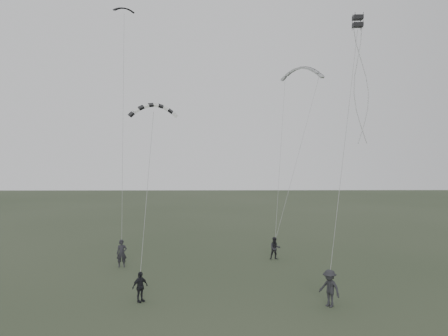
{
  "coord_description": "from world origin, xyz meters",
  "views": [
    {
      "loc": [
        0.38,
        -24.04,
        8.1
      ],
      "look_at": [
        0.71,
        5.95,
        7.05
      ],
      "focal_mm": 35.0,
      "sensor_mm": 36.0,
      "label": 1
    }
  ],
  "objects_px": {
    "flyer_left": "(122,253)",
    "kite_dark_small": "(124,8)",
    "flyer_center": "(140,287)",
    "kite_striped": "(153,105)",
    "kite_box": "(358,21)",
    "flyer_far": "(329,288)",
    "kite_pale_large": "(302,68)",
    "flyer_right": "(275,248)"
  },
  "relations": [
    {
      "from": "flyer_left",
      "to": "kite_dark_small",
      "type": "relative_size",
      "value": 1.19
    },
    {
      "from": "flyer_center",
      "to": "kite_striped",
      "type": "height_order",
      "value": "kite_striped"
    },
    {
      "from": "flyer_center",
      "to": "kite_box",
      "type": "bearing_deg",
      "value": -32.13
    },
    {
      "from": "flyer_far",
      "to": "kite_dark_small",
      "type": "relative_size",
      "value": 1.19
    },
    {
      "from": "kite_box",
      "to": "flyer_far",
      "type": "bearing_deg",
      "value": -120.37
    },
    {
      "from": "flyer_left",
      "to": "kite_striped",
      "type": "relative_size",
      "value": 0.6
    },
    {
      "from": "flyer_far",
      "to": "kite_dark_small",
      "type": "height_order",
      "value": "kite_dark_small"
    },
    {
      "from": "kite_striped",
      "to": "kite_dark_small",
      "type": "bearing_deg",
      "value": 106.07
    },
    {
      "from": "flyer_center",
      "to": "kite_pale_large",
      "type": "relative_size",
      "value": 0.43
    },
    {
      "from": "flyer_left",
      "to": "flyer_right",
      "type": "height_order",
      "value": "flyer_left"
    },
    {
      "from": "flyer_far",
      "to": "kite_pale_large",
      "type": "xyz_separation_m",
      "value": [
        1.65,
        16.89,
        14.78
      ]
    },
    {
      "from": "kite_dark_small",
      "to": "kite_striped",
      "type": "xyz_separation_m",
      "value": [
        3.2,
        -6.02,
        -8.33
      ]
    },
    {
      "from": "flyer_center",
      "to": "kite_dark_small",
      "type": "distance_m",
      "value": 22.42
    },
    {
      "from": "flyer_right",
      "to": "flyer_center",
      "type": "relative_size",
      "value": 1.03
    },
    {
      "from": "flyer_right",
      "to": "flyer_center",
      "type": "bearing_deg",
      "value": -135.64
    },
    {
      "from": "kite_dark_small",
      "to": "kite_box",
      "type": "distance_m",
      "value": 18.57
    },
    {
      "from": "flyer_left",
      "to": "flyer_center",
      "type": "xyz_separation_m",
      "value": [
        2.61,
        -7.26,
        -0.15
      ]
    },
    {
      "from": "flyer_left",
      "to": "kite_pale_large",
      "type": "height_order",
      "value": "kite_pale_large"
    },
    {
      "from": "kite_dark_small",
      "to": "kite_striped",
      "type": "distance_m",
      "value": 10.76
    },
    {
      "from": "kite_dark_small",
      "to": "kite_box",
      "type": "height_order",
      "value": "kite_dark_small"
    },
    {
      "from": "flyer_far",
      "to": "kite_box",
      "type": "height_order",
      "value": "kite_box"
    },
    {
      "from": "flyer_left",
      "to": "kite_pale_large",
      "type": "bearing_deg",
      "value": 21.23
    },
    {
      "from": "kite_pale_large",
      "to": "kite_striped",
      "type": "height_order",
      "value": "kite_pale_large"
    },
    {
      "from": "kite_pale_large",
      "to": "kite_striped",
      "type": "relative_size",
      "value": 1.2
    },
    {
      "from": "flyer_right",
      "to": "kite_pale_large",
      "type": "bearing_deg",
      "value": 61.09
    },
    {
      "from": "kite_striped",
      "to": "kite_box",
      "type": "height_order",
      "value": "kite_box"
    },
    {
      "from": "kite_striped",
      "to": "flyer_far",
      "type": "bearing_deg",
      "value": -44.83
    },
    {
      "from": "kite_dark_small",
      "to": "flyer_right",
      "type": "bearing_deg",
      "value": -39.07
    },
    {
      "from": "kite_dark_small",
      "to": "kite_striped",
      "type": "relative_size",
      "value": 0.51
    },
    {
      "from": "flyer_left",
      "to": "flyer_far",
      "type": "distance_m",
      "value": 15.06
    },
    {
      "from": "flyer_far",
      "to": "kite_box",
      "type": "xyz_separation_m",
      "value": [
        2.52,
        3.73,
        15.01
      ]
    },
    {
      "from": "flyer_right",
      "to": "kite_pale_large",
      "type": "relative_size",
      "value": 0.44
    },
    {
      "from": "kite_pale_large",
      "to": "kite_striped",
      "type": "distance_m",
      "value": 16.31
    },
    {
      "from": "flyer_left",
      "to": "flyer_right",
      "type": "bearing_deg",
      "value": 0.4
    },
    {
      "from": "flyer_center",
      "to": "flyer_far",
      "type": "xyz_separation_m",
      "value": [
        10.1,
        -0.82,
        0.15
      ]
    },
    {
      "from": "flyer_center",
      "to": "kite_dark_small",
      "type": "relative_size",
      "value": 1.01
    },
    {
      "from": "flyer_right",
      "to": "flyer_far",
      "type": "distance_m",
      "value": 10.3
    },
    {
      "from": "flyer_far",
      "to": "kite_pale_large",
      "type": "height_order",
      "value": "kite_pale_large"
    },
    {
      "from": "flyer_far",
      "to": "flyer_center",
      "type": "bearing_deg",
      "value": -133.08
    },
    {
      "from": "flyer_right",
      "to": "kite_pale_large",
      "type": "height_order",
      "value": "kite_pale_large"
    },
    {
      "from": "flyer_right",
      "to": "kite_box",
      "type": "bearing_deg",
      "value": -60.93
    },
    {
      "from": "kite_dark_small",
      "to": "flyer_center",
      "type": "bearing_deg",
      "value": -101.9
    }
  ]
}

